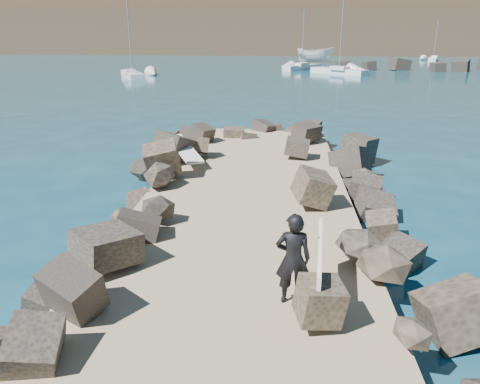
% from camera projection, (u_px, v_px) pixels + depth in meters
% --- Properties ---
extents(ground, '(800.00, 800.00, 0.00)m').
position_uv_depth(ground, '(243.00, 232.00, 12.74)').
color(ground, '#0F384C').
rests_on(ground, ground).
extents(jetty, '(6.00, 26.00, 0.60)m').
position_uv_depth(jetty, '(236.00, 255.00, 10.76)').
color(jetty, '#8C7759').
rests_on(jetty, ground).
extents(riprap_left, '(2.60, 22.00, 1.00)m').
position_uv_depth(riprap_left, '(120.00, 234.00, 11.39)').
color(riprap_left, black).
rests_on(riprap_left, ground).
extents(riprap_right, '(2.60, 22.00, 1.00)m').
position_uv_depth(riprap_right, '(362.00, 243.00, 10.94)').
color(riprap_right, '#262421').
rests_on(riprap_right, ground).
extents(surfboard_resting, '(1.77, 2.39, 0.08)m').
position_uv_depth(surfboard_resting, '(184.00, 152.00, 16.88)').
color(surfboard_resting, silver).
rests_on(surfboard_resting, riprap_left).
extents(boat_imported, '(6.87, 4.78, 2.48)m').
position_uv_depth(boat_imported, '(315.00, 54.00, 78.79)').
color(boat_imported, silver).
rests_on(boat_imported, ground).
extents(surfer_with_board, '(0.89, 2.10, 1.70)m').
position_uv_depth(surfer_with_board, '(297.00, 259.00, 8.11)').
color(surfer_with_board, black).
rests_on(surfer_with_board, jetty).
extents(sailboat_a, '(4.51, 6.94, 8.45)m').
position_uv_depth(sailboat_a, '(132.00, 75.00, 53.41)').
color(sailboat_a, silver).
rests_on(sailboat_a, ground).
extents(sailboat_d, '(3.26, 5.81, 7.07)m').
position_uv_depth(sailboat_d, '(433.00, 59.00, 81.53)').
color(sailboat_d, silver).
rests_on(sailboat_d, ground).
extents(sailboat_b, '(5.42, 5.96, 8.02)m').
position_uv_depth(sailboat_b, '(302.00, 67.00, 64.00)').
color(sailboat_b, silver).
rests_on(sailboat_b, ground).
extents(sailboat_c, '(6.75, 6.68, 9.31)m').
position_uv_depth(sailboat_c, '(339.00, 71.00, 57.93)').
color(sailboat_c, silver).
rests_on(sailboat_c, ground).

